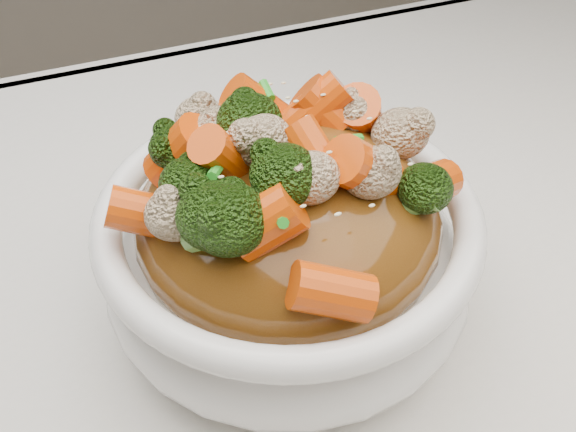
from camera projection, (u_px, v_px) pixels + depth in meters
name	position (u px, v px, depth m)	size (l,w,h in m)	color
tablecloth	(349.00, 338.00, 0.47)	(1.20, 0.80, 0.04)	silver
bowl	(288.00, 256.00, 0.43)	(0.24, 0.24, 0.09)	white
sauce_base	(288.00, 220.00, 0.41)	(0.19, 0.19, 0.10)	#5D350F
carrots	(288.00, 129.00, 0.37)	(0.19, 0.19, 0.05)	#D54806
broccoli	(288.00, 130.00, 0.37)	(0.19, 0.19, 0.05)	black
cauliflower	(288.00, 134.00, 0.37)	(0.19, 0.19, 0.04)	tan
scallions	(288.00, 127.00, 0.37)	(0.14, 0.14, 0.02)	#269522
sesame_seeds	(288.00, 127.00, 0.37)	(0.17, 0.17, 0.01)	beige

